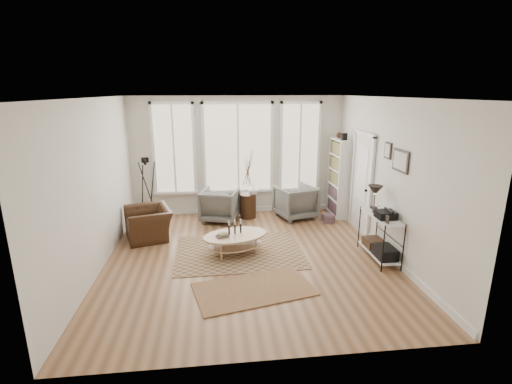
{
  "coord_description": "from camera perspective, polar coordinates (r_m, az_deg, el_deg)",
  "views": [
    {
      "loc": [
        -0.6,
        -6.32,
        3.01
      ],
      "look_at": [
        0.2,
        0.6,
        1.1
      ],
      "focal_mm": 26.0,
      "sensor_mm": 36.0,
      "label": 1
    }
  ],
  "objects": [
    {
      "name": "room",
      "position": [
        6.57,
        -0.99,
        1.38
      ],
      "size": [
        5.5,
        5.54,
        2.9
      ],
      "color": "#976B48",
      "rests_on": "ground"
    },
    {
      "name": "bay_window",
      "position": [
        9.16,
        -2.77,
        6.51
      ],
      "size": [
        4.14,
        0.12,
        2.24
      ],
      "color": "#CCB488",
      "rests_on": "ground"
    },
    {
      "name": "door",
      "position": [
        8.33,
        15.97,
        1.64
      ],
      "size": [
        0.09,
        1.06,
        2.22
      ],
      "color": "silver",
      "rests_on": "ground"
    },
    {
      "name": "bookcase",
      "position": [
        9.3,
        12.65,
        2.19
      ],
      "size": [
        0.31,
        0.85,
        2.06
      ],
      "color": "white",
      "rests_on": "ground"
    },
    {
      "name": "low_shelf",
      "position": [
        7.17,
        18.54,
        -5.9
      ],
      "size": [
        0.38,
        1.08,
        1.3
      ],
      "color": "white",
      "rests_on": "ground"
    },
    {
      "name": "wall_art",
      "position": [
        6.93,
        20.89,
        4.91
      ],
      "size": [
        0.04,
        0.88,
        0.44
      ],
      "color": "black",
      "rests_on": "ground"
    },
    {
      "name": "rug_main",
      "position": [
        7.25,
        -2.59,
        -9.15
      ],
      "size": [
        2.43,
        1.84,
        0.01
      ],
      "primitive_type": "cube",
      "rotation": [
        0.0,
        0.0,
        0.02
      ],
      "color": "brown",
      "rests_on": "ground"
    },
    {
      "name": "rug_runner",
      "position": [
        5.99,
        -0.35,
        -14.68
      ],
      "size": [
        1.99,
        1.4,
        0.01
      ],
      "primitive_type": "cube",
      "rotation": [
        0.0,
        0.0,
        0.23
      ],
      "color": "brown",
      "rests_on": "ground"
    },
    {
      "name": "coffee_table",
      "position": [
        7.07,
        -3.27,
        -7.19
      ],
      "size": [
        1.4,
        1.1,
        0.57
      ],
      "color": "tan",
      "rests_on": "ground"
    },
    {
      "name": "armchair_left",
      "position": [
        8.85,
        -5.57,
        -2.0
      ],
      "size": [
        1.02,
        1.04,
        0.77
      ],
      "primitive_type": "imported",
      "rotation": [
        0.0,
        0.0,
        2.86
      ],
      "color": "#61625D",
      "rests_on": "ground"
    },
    {
      "name": "armchair_right",
      "position": [
        9.07,
        6.06,
        -1.5
      ],
      "size": [
        1.07,
        1.09,
        0.8
      ],
      "primitive_type": "imported",
      "rotation": [
        0.0,
        0.0,
        3.43
      ],
      "color": "#61625D",
      "rests_on": "ground"
    },
    {
      "name": "side_table",
      "position": [
        8.91,
        -1.25,
        0.93
      ],
      "size": [
        0.39,
        0.39,
        1.65
      ],
      "color": "#382011",
      "rests_on": "ground"
    },
    {
      "name": "vase",
      "position": [
        8.89,
        -0.43,
        0.38
      ],
      "size": [
        0.3,
        0.3,
        0.25
      ],
      "primitive_type": "imported",
      "rotation": [
        0.0,
        0.0,
        0.3
      ],
      "color": "silver",
      "rests_on": "side_table"
    },
    {
      "name": "accent_chair",
      "position": [
        8.12,
        -16.2,
        -4.63
      ],
      "size": [
        1.22,
        1.14,
        0.65
      ],
      "primitive_type": "imported",
      "rotation": [
        0.0,
        0.0,
        -1.26
      ],
      "color": "#382011",
      "rests_on": "ground"
    },
    {
      "name": "tripod_camera",
      "position": [
        8.95,
        -16.35,
        -0.18
      ],
      "size": [
        0.55,
        0.55,
        1.55
      ],
      "color": "black",
      "rests_on": "ground"
    },
    {
      "name": "book_stack_near",
      "position": [
        8.98,
        10.99,
        -3.94
      ],
      "size": [
        0.27,
        0.32,
        0.18
      ],
      "primitive_type": "cube",
      "rotation": [
        0.0,
        0.0,
        0.19
      ],
      "color": "brown",
      "rests_on": "ground"
    },
    {
      "name": "book_stack_far",
      "position": [
        8.94,
        11.07,
        -4.09
      ],
      "size": [
        0.24,
        0.29,
        0.16
      ],
      "primitive_type": "cube",
      "rotation": [
        0.0,
        0.0,
        -0.18
      ],
      "color": "brown",
      "rests_on": "ground"
    }
  ]
}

